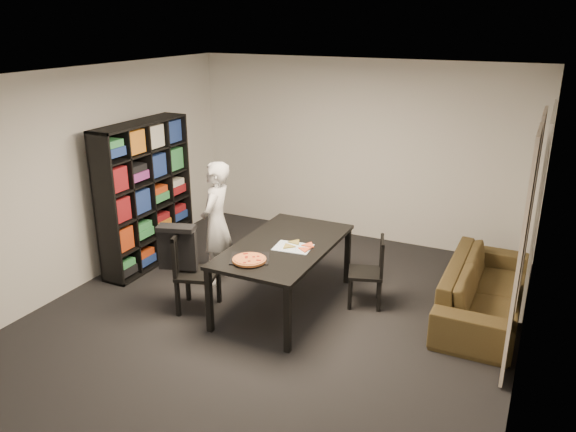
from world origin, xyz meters
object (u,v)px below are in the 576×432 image
at_px(chair_right, 373,267).
at_px(chair_left, 189,266).
at_px(bookshelf, 145,195).
at_px(person, 216,223).
at_px(sofa, 484,289).
at_px(baking_tray, 250,258).
at_px(pepperoni_pizza, 249,260).
at_px(dining_table, 284,250).

bearing_deg(chair_right, chair_left, -79.25).
bearing_deg(bookshelf, person, -3.83).
height_order(chair_left, sofa, chair_left).
bearing_deg(baking_tray, person, 140.24).
relative_size(chair_right, person, 0.53).
bearing_deg(sofa, pepperoni_pizza, 121.73).
xyz_separation_m(bookshelf, sofa, (4.22, 0.48, -0.65)).
distance_m(dining_table, pepperoni_pizza, 0.60).
bearing_deg(person, chair_right, 86.16).
bearing_deg(dining_table, sofa, 20.29).
distance_m(bookshelf, pepperoni_pizza, 2.21).
xyz_separation_m(bookshelf, chair_right, (3.03, 0.16, -0.49)).
xyz_separation_m(chair_left, baking_tray, (0.76, 0.02, 0.23)).
distance_m(dining_table, person, 1.04).
bearing_deg(person, dining_table, 67.63).
height_order(bookshelf, chair_right, bookshelf).
bearing_deg(sofa, baking_tray, 119.98).
bearing_deg(pepperoni_pizza, chair_right, 45.48).
height_order(chair_left, person, person).
bearing_deg(chair_left, dining_table, -77.16).
xyz_separation_m(chair_right, pepperoni_pizza, (-1.01, -1.03, 0.31)).
xyz_separation_m(baking_tray, pepperoni_pizza, (0.03, -0.07, 0.02)).
bearing_deg(chair_left, pepperoni_pizza, -111.38).
distance_m(chair_right, sofa, 1.24).
height_order(person, baking_tray, person).
xyz_separation_m(chair_left, chair_right, (1.80, 0.98, -0.06)).
relative_size(chair_left, baking_tray, 2.31).
xyz_separation_m(bookshelf, dining_table, (2.14, -0.28, -0.27)).
height_order(chair_left, baking_tray, chair_left).
xyz_separation_m(person, pepperoni_pizza, (0.90, -0.80, 0.01)).
bearing_deg(chair_right, person, -100.76).
bearing_deg(bookshelf, chair_left, -33.66).
relative_size(bookshelf, person, 1.24).
xyz_separation_m(dining_table, pepperoni_pizza, (-0.11, -0.59, 0.09)).
xyz_separation_m(chair_right, sofa, (1.18, 0.33, -0.17)).
distance_m(chair_right, person, 1.95).
bearing_deg(baking_tray, sofa, 29.98).
distance_m(dining_table, chair_right, 1.02).
bearing_deg(chair_right, baking_tray, -65.18).
height_order(bookshelf, dining_table, bookshelf).
relative_size(dining_table, person, 1.18).
distance_m(dining_table, sofa, 2.25).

